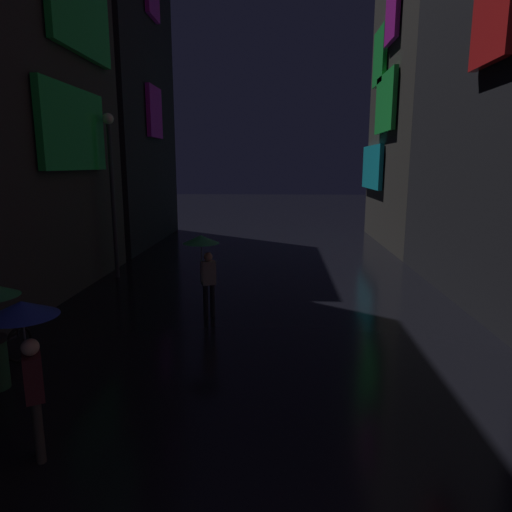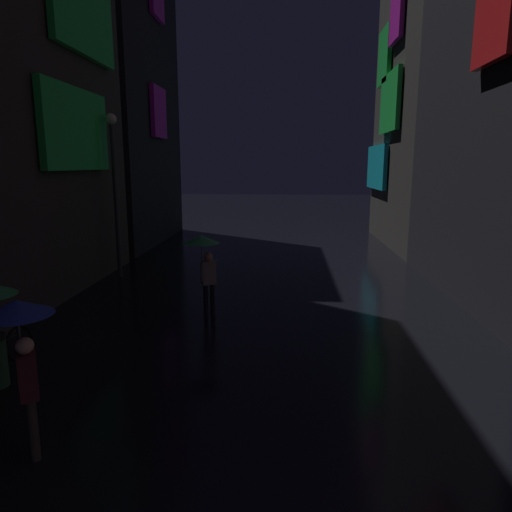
{
  "view_description": "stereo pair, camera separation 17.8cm",
  "coord_description": "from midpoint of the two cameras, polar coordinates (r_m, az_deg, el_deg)",
  "views": [
    {
      "loc": [
        0.58,
        -0.03,
        3.81
      ],
      "look_at": [
        0.0,
        10.97,
        1.6
      ],
      "focal_mm": 32.0,
      "sensor_mm": 36.0,
      "label": 1
    },
    {
      "loc": [
        0.76,
        -0.02,
        3.81
      ],
      "look_at": [
        0.0,
        10.97,
        1.6
      ],
      "focal_mm": 32.0,
      "sensor_mm": 36.0,
      "label": 2
    }
  ],
  "objects": [
    {
      "name": "pedestrian_foreground_right_blue",
      "position": [
        6.6,
        -27.51,
        -8.89
      ],
      "size": [
        0.9,
        0.9,
        2.12
      ],
      "color": "#38332D",
      "rests_on": "ground"
    },
    {
      "name": "pedestrian_midstreet_centre_green",
      "position": [
        11.32,
        -7.01,
        0.36
      ],
      "size": [
        0.9,
        0.9,
        2.12
      ],
      "color": "black",
      "rests_on": "ground"
    },
    {
      "name": "building_right_far",
      "position": [
        23.57,
        20.91,
        18.53
      ],
      "size": [
        4.25,
        8.59,
        14.1
      ],
      "color": "#33302D",
      "rests_on": "ground"
    },
    {
      "name": "streetlamp_left_far",
      "position": [
        16.05,
        -17.91,
        9.39
      ],
      "size": [
        0.36,
        0.36,
        5.45
      ],
      "color": "#2D2D33",
      "rests_on": "ground"
    },
    {
      "name": "building_left_far",
      "position": [
        24.25,
        -18.03,
        21.8
      ],
      "size": [
        4.25,
        8.68,
        16.86
      ],
      "color": "black",
      "rests_on": "ground"
    }
  ]
}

